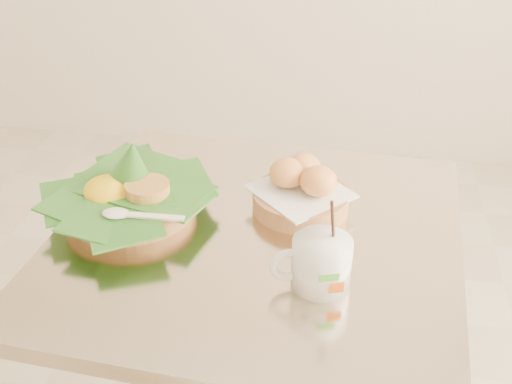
# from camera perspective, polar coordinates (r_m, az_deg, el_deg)

# --- Properties ---
(cafe_table) EXTENTS (0.75, 0.75, 0.75)m
(cafe_table) POSITION_cam_1_polar(r_m,az_deg,el_deg) (1.27, 0.11, -11.84)
(cafe_table) COLOR gray
(cafe_table) RESTS_ON floor
(rice_basket) EXTENTS (0.30, 0.30, 0.15)m
(rice_basket) POSITION_cam_1_polar(r_m,az_deg,el_deg) (1.19, -11.29, 0.09)
(rice_basket) COLOR tan
(rice_basket) RESTS_ON cafe_table
(bread_basket) EXTENTS (0.21, 0.21, 0.09)m
(bread_basket) POSITION_cam_1_polar(r_m,az_deg,el_deg) (1.19, 4.06, 0.19)
(bread_basket) COLOR tan
(bread_basket) RESTS_ON cafe_table
(coffee_mug) EXTENTS (0.13, 0.10, 0.16)m
(coffee_mug) POSITION_cam_1_polar(r_m,az_deg,el_deg) (1.00, 5.70, -6.19)
(coffee_mug) COLOR white
(coffee_mug) RESTS_ON cafe_table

